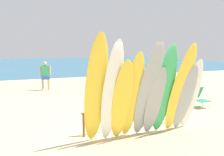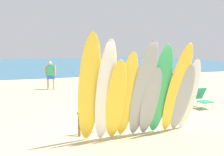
{
  "view_description": "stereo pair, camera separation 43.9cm",
  "coord_description": "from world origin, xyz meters",
  "views": [
    {
      "loc": [
        -3.14,
        -5.83,
        2.36
      ],
      "look_at": [
        0.0,
        2.0,
        1.28
      ],
      "focal_mm": 37.2,
      "sensor_mm": 36.0,
      "label": 1
    },
    {
      "loc": [
        -2.73,
        -5.98,
        2.36
      ],
      "look_at": [
        0.0,
        2.0,
        1.28
      ],
      "focal_mm": 37.2,
      "sensor_mm": 36.0,
      "label": 2
    }
  ],
  "objects": [
    {
      "name": "beachgoer_photographing",
      "position": [
        1.43,
        7.97,
        0.87
      ],
      "size": [
        0.39,
        0.5,
        1.51
      ],
      "rotation": [
        0.0,
        0.0,
        1.0
      ],
      "color": "#9E704C",
      "rests_on": "ground"
    },
    {
      "name": "surfboard_grey_5",
      "position": [
        0.17,
        -0.63,
        0.96
      ],
      "size": [
        0.6,
        0.75,
        1.92
      ],
      "primitive_type": "ellipsoid",
      "rotation": [
        0.33,
        0.0,
        0.09
      ],
      "color": "#999EA3",
      "rests_on": "ground"
    },
    {
      "name": "surfboard_rack",
      "position": [
        0.0,
        0.0,
        0.54
      ],
      "size": [
        3.35,
        0.07,
        0.68
      ],
      "color": "brown",
      "rests_on": "ground"
    },
    {
      "name": "surfboard_grey_4",
      "position": [
        -0.11,
        -0.74,
        1.29
      ],
      "size": [
        0.66,
        1.04,
        2.58
      ],
      "primitive_type": "ellipsoid",
      "rotation": [
        0.35,
        0.0,
        0.09
      ],
      "color": "#999EA3",
      "rests_on": "ground"
    },
    {
      "name": "surfboard_yellow_7",
      "position": [
        0.88,
        -0.76,
        1.25
      ],
      "size": [
        0.65,
        1.01,
        2.51
      ],
      "primitive_type": "ellipsoid",
      "rotation": [
        0.35,
        0.0,
        0.08
      ],
      "color": "yellow",
      "rests_on": "ground"
    },
    {
      "name": "surfboard_white_1",
      "position": [
        -1.1,
        -0.73,
        1.29
      ],
      "size": [
        0.51,
        0.9,
        2.59
      ],
      "primitive_type": "ellipsoid",
      "rotation": [
        0.31,
        0.0,
        0.04
      ],
      "color": "white",
      "rests_on": "ground"
    },
    {
      "name": "surfboard_yellow_3",
      "position": [
        -0.52,
        -0.67,
        1.15
      ],
      "size": [
        0.5,
        0.91,
        2.31
      ],
      "primitive_type": "ellipsoid",
      "rotation": [
        0.35,
        0.0,
        -0.01
      ],
      "color": "yellow",
      "rests_on": "ground"
    },
    {
      "name": "surfboard_green_6",
      "position": [
        0.42,
        -0.69,
        1.24
      ],
      "size": [
        0.63,
        0.93,
        2.49
      ],
      "primitive_type": "ellipsoid",
      "rotation": [
        0.32,
        0.0,
        -0.1
      ],
      "color": "#38B266",
      "rests_on": "ground"
    },
    {
      "name": "beach_chair_blue",
      "position": [
        3.35,
        3.0,
        0.43
      ],
      "size": [
        0.71,
        0.8,
        0.83
      ],
      "rotation": [
        0.0,
        0.0,
        -0.37
      ],
      "color": "#B7B7BC",
      "rests_on": "ground"
    },
    {
      "name": "beachgoer_near_rack",
      "position": [
        2.09,
        1.47,
        0.97
      ],
      "size": [
        0.44,
        0.64,
        1.69
      ],
      "rotation": [
        0.0,
        0.0,
        4.79
      ],
      "color": "brown",
      "rests_on": "ground"
    },
    {
      "name": "surfboard_grey_8",
      "position": [
        1.14,
        -0.67,
        0.98
      ],
      "size": [
        0.54,
        0.81,
        1.95
      ],
      "primitive_type": "ellipsoid",
      "rotation": [
        0.36,
        0.0,
        0.0
      ],
      "color": "#999EA3",
      "rests_on": "ground"
    },
    {
      "name": "beachgoer_strolling",
      "position": [
        2.11,
        4.82,
        0.94
      ],
      "size": [
        0.62,
        0.26,
        1.63
      ],
      "rotation": [
        0.0,
        0.0,
        3.14
      ],
      "color": "brown",
      "rests_on": "ground"
    },
    {
      "name": "surfboard_yellow_0",
      "position": [
        -1.48,
        -0.67,
        1.37
      ],
      "size": [
        0.55,
        0.9,
        2.73
      ],
      "primitive_type": "ellipsoid",
      "rotation": [
        0.3,
        0.0,
        -0.0
      ],
      "color": "yellow",
      "rests_on": "ground"
    },
    {
      "name": "surfboard_yellow_2",
      "position": [
        -0.82,
        -0.7,
        1.07
      ],
      "size": [
        0.54,
        0.86,
        2.14
      ],
      "primitive_type": "ellipsoid",
      "rotation": [
        0.35,
        0.0,
        -0.04
      ],
      "color": "yellow",
      "rests_on": "ground"
    },
    {
      "name": "surfboard_white_9",
      "position": [
        1.41,
        -0.61,
        1.05
      ],
      "size": [
        0.55,
        0.79,
        2.09
      ],
      "primitive_type": "ellipsoid",
      "rotation": [
        0.32,
        0.0,
        -0.09
      ],
      "color": "white",
      "rests_on": "ground"
    },
    {
      "name": "ground",
      "position": [
        0.0,
        14.0,
        0.0
      ],
      "size": [
        60.0,
        60.0,
        0.0
      ],
      "primitive_type": "plane",
      "color": "#D3BC8C"
    },
    {
      "name": "beach_chair_red",
      "position": [
        3.58,
        1.41,
        0.43
      ],
      "size": [
        0.51,
        0.72,
        0.81
      ],
      "rotation": [
        0.0,
        0.0,
        -0.01
      ],
      "color": "#B7B7BC",
      "rests_on": "ground"
    },
    {
      "name": "beachgoer_by_water",
      "position": [
        -1.8,
        7.58,
        0.94
      ],
      "size": [
        0.61,
        0.29,
        1.63
      ],
      "rotation": [
        0.0,
        0.0,
        6.07
      ],
      "color": "tan",
      "rests_on": "ground"
    },
    {
      "name": "ocean_water",
      "position": [
        0.0,
        32.85,
        0.01
      ],
      "size": [
        60.0,
        40.0,
        0.02
      ],
      "primitive_type": "cube",
      "color": "teal",
      "rests_on": "ground"
    }
  ]
}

